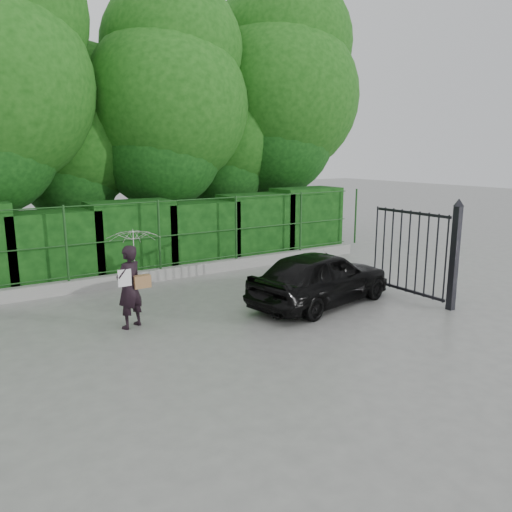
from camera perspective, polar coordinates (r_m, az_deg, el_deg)
ground at (r=9.27m, az=-2.36°, el=-8.97°), size 80.00×80.00×0.00m
kerb at (r=13.13m, az=-12.44°, el=-2.29°), size 14.00×0.25×0.30m
fence at (r=12.99m, az=-11.74°, el=2.33°), size 14.13×0.06×1.80m
hedge at (r=13.84m, az=-14.48°, el=2.05°), size 14.20×1.20×2.28m
trees at (r=16.23m, az=-13.47°, el=16.22°), size 17.10×6.15×8.08m
gate at (r=11.43m, az=19.82°, el=0.53°), size 0.22×2.33×2.36m
woman at (r=9.65m, az=-13.86°, el=-0.73°), size 0.98×1.00×1.88m
car at (r=10.96m, az=7.41°, el=-2.43°), size 3.78×2.06×1.22m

